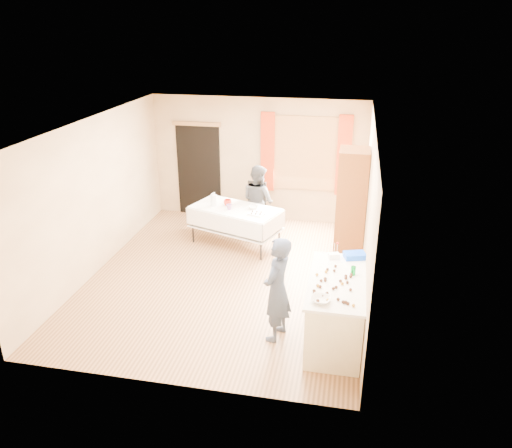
% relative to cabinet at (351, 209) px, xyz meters
% --- Properties ---
extents(floor, '(4.50, 5.50, 0.02)m').
position_rel_cabinet_xyz_m(floor, '(-1.99, -0.91, -1.05)').
color(floor, '#9E7047').
rests_on(floor, ground).
extents(ceiling, '(4.50, 5.50, 0.02)m').
position_rel_cabinet_xyz_m(ceiling, '(-1.99, -0.91, 1.57)').
color(ceiling, white).
rests_on(ceiling, floor).
extents(wall_back, '(4.50, 0.02, 2.60)m').
position_rel_cabinet_xyz_m(wall_back, '(-1.99, 1.85, 0.26)').
color(wall_back, tan).
rests_on(wall_back, floor).
extents(wall_front, '(4.50, 0.02, 2.60)m').
position_rel_cabinet_xyz_m(wall_front, '(-1.99, -3.67, 0.26)').
color(wall_front, tan).
rests_on(wall_front, floor).
extents(wall_left, '(0.02, 5.50, 2.60)m').
position_rel_cabinet_xyz_m(wall_left, '(-4.25, -0.91, 0.26)').
color(wall_left, tan).
rests_on(wall_left, floor).
extents(wall_right, '(0.02, 5.50, 2.60)m').
position_rel_cabinet_xyz_m(wall_right, '(0.27, -0.91, 0.26)').
color(wall_right, tan).
rests_on(wall_right, floor).
extents(window_frame, '(1.32, 0.06, 1.52)m').
position_rel_cabinet_xyz_m(window_frame, '(-0.99, 1.81, 0.46)').
color(window_frame, olive).
rests_on(window_frame, wall_back).
extents(window_pane, '(1.20, 0.02, 1.40)m').
position_rel_cabinet_xyz_m(window_pane, '(-0.99, 1.80, 0.46)').
color(window_pane, white).
rests_on(window_pane, wall_back).
extents(curtain_left, '(0.28, 0.06, 1.65)m').
position_rel_cabinet_xyz_m(curtain_left, '(-1.77, 1.76, 0.46)').
color(curtain_left, '#B13111').
rests_on(curtain_left, wall_back).
extents(curtain_right, '(0.28, 0.06, 1.65)m').
position_rel_cabinet_xyz_m(curtain_right, '(-0.21, 1.76, 0.46)').
color(curtain_right, '#B13111').
rests_on(curtain_right, wall_back).
extents(doorway, '(0.95, 0.04, 2.00)m').
position_rel_cabinet_xyz_m(doorway, '(-3.29, 1.82, -0.04)').
color(doorway, black).
rests_on(doorway, floor).
extents(door_lintel, '(1.05, 0.06, 0.08)m').
position_rel_cabinet_xyz_m(door_lintel, '(-3.29, 1.79, 0.98)').
color(door_lintel, olive).
rests_on(door_lintel, wall_back).
extents(cabinet, '(0.50, 0.60, 2.08)m').
position_rel_cabinet_xyz_m(cabinet, '(0.00, 0.00, 0.00)').
color(cabinet, brown).
rests_on(cabinet, floor).
extents(counter, '(0.76, 1.61, 0.91)m').
position_rel_cabinet_xyz_m(counter, '(-0.10, -2.33, -0.59)').
color(counter, beige).
rests_on(counter, floor).
extents(party_table, '(1.87, 1.37, 0.75)m').
position_rel_cabinet_xyz_m(party_table, '(-2.14, 0.40, -0.60)').
color(party_table, black).
rests_on(party_table, floor).
extents(chair, '(0.43, 0.43, 0.95)m').
position_rel_cabinet_xyz_m(chair, '(-1.95, 1.30, -0.76)').
color(chair, black).
rests_on(chair, floor).
extents(girl, '(0.72, 0.63, 1.49)m').
position_rel_cabinet_xyz_m(girl, '(-0.88, -2.45, -0.30)').
color(girl, '#26304A').
rests_on(girl, floor).
extents(woman, '(1.23, 1.23, 1.44)m').
position_rel_cabinet_xyz_m(woman, '(-1.81, 0.97, -0.32)').
color(woman, black).
rests_on(woman, floor).
extents(soda_can, '(0.08, 0.08, 0.12)m').
position_rel_cabinet_xyz_m(soda_can, '(0.09, -2.14, -0.07)').
color(soda_can, '#067925').
rests_on(soda_can, counter).
extents(mixing_bowl, '(0.33, 0.33, 0.06)m').
position_rel_cabinet_xyz_m(mixing_bowl, '(-0.28, -2.91, -0.10)').
color(mixing_bowl, white).
rests_on(mixing_bowl, counter).
extents(foam_block, '(0.18, 0.15, 0.08)m').
position_rel_cabinet_xyz_m(foam_block, '(-0.19, -1.71, -0.09)').
color(foam_block, white).
rests_on(foam_block, counter).
extents(blue_basket, '(0.35, 0.28, 0.08)m').
position_rel_cabinet_xyz_m(blue_basket, '(0.10, -1.63, -0.09)').
color(blue_basket, blue).
rests_on(blue_basket, counter).
extents(pitcher, '(0.15, 0.15, 0.22)m').
position_rel_cabinet_xyz_m(pitcher, '(-2.57, 0.42, -0.18)').
color(pitcher, silver).
rests_on(pitcher, party_table).
extents(cup_red, '(0.28, 0.28, 0.12)m').
position_rel_cabinet_xyz_m(cup_red, '(-2.32, 0.50, -0.23)').
color(cup_red, red).
rests_on(cup_red, party_table).
extents(cup_rainbow, '(0.16, 0.16, 0.10)m').
position_rel_cabinet_xyz_m(cup_rainbow, '(-2.23, 0.30, -0.24)').
color(cup_rainbow, red).
rests_on(cup_rainbow, party_table).
extents(small_bowl, '(0.29, 0.29, 0.06)m').
position_rel_cabinet_xyz_m(small_bowl, '(-1.80, 0.42, -0.26)').
color(small_bowl, white).
rests_on(small_bowl, party_table).
extents(pastry_tray, '(0.33, 0.28, 0.02)m').
position_rel_cabinet_xyz_m(pastry_tray, '(-1.68, 0.14, -0.28)').
color(pastry_tray, white).
rests_on(pastry_tray, party_table).
extents(bottle, '(0.13, 0.14, 0.16)m').
position_rel_cabinet_xyz_m(bottle, '(-2.64, 0.73, -0.21)').
color(bottle, white).
rests_on(bottle, party_table).
extents(cake_balls, '(0.53, 1.02, 0.04)m').
position_rel_cabinet_xyz_m(cake_balls, '(-0.15, -2.53, -0.11)').
color(cake_balls, '#3F2314').
rests_on(cake_balls, counter).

